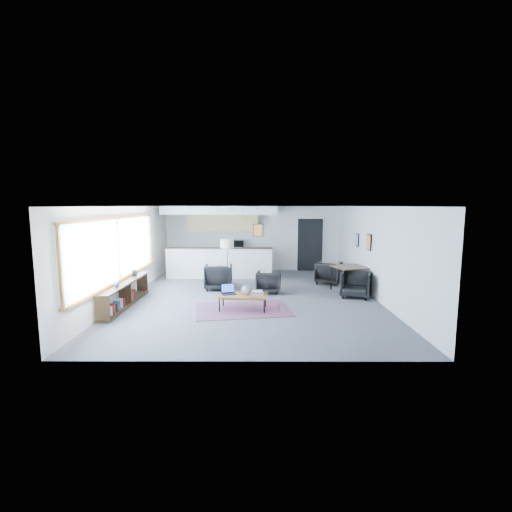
{
  "coord_description": "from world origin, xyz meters",
  "views": [
    {
      "loc": [
        0.17,
        -10.48,
        2.62
      ],
      "look_at": [
        0.13,
        0.4,
        1.14
      ],
      "focal_mm": 26.0,
      "sensor_mm": 36.0,
      "label": 1
    }
  ],
  "objects_px": {
    "book_stack": "(257,293)",
    "dining_table": "(350,269)",
    "dining_chair_near": "(356,285)",
    "armchair_left": "(218,276)",
    "armchair_right": "(268,281)",
    "dining_chair_far": "(329,273)",
    "floor_lamp": "(227,245)",
    "laptop": "(228,291)",
    "microwave": "(236,243)",
    "ceramic_pot": "(246,290)",
    "coffee_table": "(243,296)"
  },
  "relations": [
    {
      "from": "book_stack",
      "to": "dining_chair_far",
      "type": "height_order",
      "value": "dining_chair_far"
    },
    {
      "from": "laptop",
      "to": "microwave",
      "type": "distance_m",
      "value": 5.45
    },
    {
      "from": "coffee_table",
      "to": "book_stack",
      "type": "bearing_deg",
      "value": 8.51
    },
    {
      "from": "armchair_right",
      "to": "dining_table",
      "type": "distance_m",
      "value": 2.52
    },
    {
      "from": "coffee_table",
      "to": "armchair_right",
      "type": "relative_size",
      "value": 1.76
    },
    {
      "from": "armchair_right",
      "to": "floor_lamp",
      "type": "distance_m",
      "value": 1.97
    },
    {
      "from": "dining_chair_near",
      "to": "microwave",
      "type": "height_order",
      "value": "microwave"
    },
    {
      "from": "armchair_right",
      "to": "dining_chair_far",
      "type": "bearing_deg",
      "value": -139.03
    },
    {
      "from": "armchair_left",
      "to": "dining_chair_far",
      "type": "xyz_separation_m",
      "value": [
        3.64,
        0.86,
        -0.09
      ]
    },
    {
      "from": "coffee_table",
      "to": "dining_chair_far",
      "type": "xyz_separation_m",
      "value": [
        2.78,
        3.21,
        -0.02
      ]
    },
    {
      "from": "floor_lamp",
      "to": "dining_table",
      "type": "distance_m",
      "value": 3.98
    },
    {
      "from": "coffee_table",
      "to": "floor_lamp",
      "type": "xyz_separation_m",
      "value": [
        -0.63,
        2.95,
        0.96
      ]
    },
    {
      "from": "laptop",
      "to": "dining_table",
      "type": "distance_m",
      "value": 4.05
    },
    {
      "from": "armchair_right",
      "to": "floor_lamp",
      "type": "xyz_separation_m",
      "value": [
        -1.33,
        1.09,
        0.97
      ]
    },
    {
      "from": "coffee_table",
      "to": "dining_table",
      "type": "xyz_separation_m",
      "value": [
        3.19,
        2.0,
        0.35
      ]
    },
    {
      "from": "armchair_right",
      "to": "dining_chair_near",
      "type": "relative_size",
      "value": 1.01
    },
    {
      "from": "dining_chair_near",
      "to": "laptop",
      "type": "bearing_deg",
      "value": -141.16
    },
    {
      "from": "book_stack",
      "to": "dining_table",
      "type": "relative_size",
      "value": 0.28
    },
    {
      "from": "armchair_right",
      "to": "dining_chair_near",
      "type": "height_order",
      "value": "armchair_right"
    },
    {
      "from": "coffee_table",
      "to": "armchair_right",
      "type": "bearing_deg",
      "value": 74.34
    },
    {
      "from": "coffee_table",
      "to": "dining_chair_far",
      "type": "bearing_deg",
      "value": 54.0
    },
    {
      "from": "microwave",
      "to": "armchair_right",
      "type": "bearing_deg",
      "value": -80.35
    },
    {
      "from": "book_stack",
      "to": "dining_table",
      "type": "bearing_deg",
      "value": 34.99
    },
    {
      "from": "dining_chair_far",
      "to": "microwave",
      "type": "height_order",
      "value": "microwave"
    },
    {
      "from": "ceramic_pot",
      "to": "armchair_right",
      "type": "height_order",
      "value": "armchair_right"
    },
    {
      "from": "coffee_table",
      "to": "microwave",
      "type": "height_order",
      "value": "microwave"
    },
    {
      "from": "floor_lamp",
      "to": "laptop",
      "type": "bearing_deg",
      "value": -85.01
    },
    {
      "from": "microwave",
      "to": "laptop",
      "type": "bearing_deg",
      "value": -97.36
    },
    {
      "from": "armchair_right",
      "to": "ceramic_pot",
      "type": "bearing_deg",
      "value": 80.26
    },
    {
      "from": "dining_chair_far",
      "to": "microwave",
      "type": "relative_size",
      "value": 1.18
    },
    {
      "from": "dining_chair_near",
      "to": "floor_lamp",
      "type": "bearing_deg",
      "value": 176.79
    },
    {
      "from": "laptop",
      "to": "dining_chair_far",
      "type": "xyz_separation_m",
      "value": [
        3.16,
        3.11,
        -0.12
      ]
    },
    {
      "from": "armchair_left",
      "to": "armchair_right",
      "type": "relative_size",
      "value": 1.21
    },
    {
      "from": "laptop",
      "to": "dining_chair_far",
      "type": "height_order",
      "value": "dining_chair_far"
    },
    {
      "from": "coffee_table",
      "to": "dining_chair_near",
      "type": "height_order",
      "value": "dining_chair_near"
    },
    {
      "from": "book_stack",
      "to": "dining_chair_far",
      "type": "xyz_separation_m",
      "value": [
        2.41,
        3.18,
        -0.09
      ]
    },
    {
      "from": "ceramic_pot",
      "to": "coffee_table",
      "type": "bearing_deg",
      "value": 161.43
    },
    {
      "from": "coffee_table",
      "to": "book_stack",
      "type": "distance_m",
      "value": 0.37
    },
    {
      "from": "dining_table",
      "to": "dining_chair_near",
      "type": "bearing_deg",
      "value": -90.0
    },
    {
      "from": "ceramic_pot",
      "to": "dining_chair_near",
      "type": "distance_m",
      "value": 3.38
    },
    {
      "from": "armchair_right",
      "to": "dining_table",
      "type": "xyz_separation_m",
      "value": [
        2.49,
        0.13,
        0.35
      ]
    },
    {
      "from": "armchair_left",
      "to": "dining_chair_near",
      "type": "height_order",
      "value": "armchair_left"
    },
    {
      "from": "laptop",
      "to": "armchair_left",
      "type": "bearing_deg",
      "value": 85.59
    },
    {
      "from": "armchair_left",
      "to": "dining_chair_far",
      "type": "distance_m",
      "value": 3.74
    },
    {
      "from": "laptop",
      "to": "dining_chair_far",
      "type": "bearing_deg",
      "value": 27.99
    },
    {
      "from": "armchair_left",
      "to": "dining_table",
      "type": "distance_m",
      "value": 4.08
    },
    {
      "from": "coffee_table",
      "to": "dining_table",
      "type": "distance_m",
      "value": 3.78
    },
    {
      "from": "coffee_table",
      "to": "laptop",
      "type": "distance_m",
      "value": 0.4
    },
    {
      "from": "armchair_left",
      "to": "armchair_right",
      "type": "bearing_deg",
      "value": 161.32
    },
    {
      "from": "dining_table",
      "to": "dining_chair_near",
      "type": "height_order",
      "value": "dining_table"
    }
  ]
}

